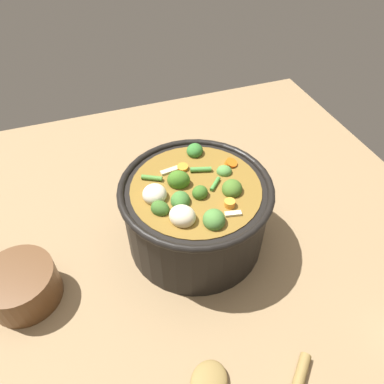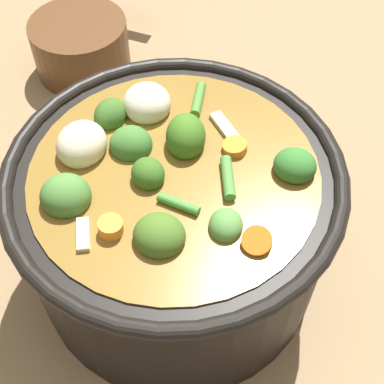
% 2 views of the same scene
% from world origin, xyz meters
% --- Properties ---
extents(ground_plane, '(1.10, 1.10, 0.00)m').
position_xyz_m(ground_plane, '(0.00, 0.00, 0.00)').
color(ground_plane, '#8C704C').
extents(cooking_pot, '(0.29, 0.29, 0.18)m').
position_xyz_m(cooking_pot, '(0.00, 0.00, 0.08)').
color(cooking_pot, black).
rests_on(cooking_pot, ground_plane).
extents(small_saucepan, '(0.20, 0.19, 0.07)m').
position_xyz_m(small_saucepan, '(0.34, 0.02, 0.04)').
color(small_saucepan, brown).
rests_on(small_saucepan, ground_plane).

